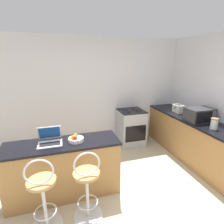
# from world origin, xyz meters

# --- Properties ---
(wall_back) EXTENTS (12.00, 0.06, 2.60)m
(wall_back) POSITION_xyz_m (0.00, 2.54, 1.30)
(wall_back) COLOR silver
(wall_back) RESTS_ON ground_plane
(breakfast_bar) EXTENTS (1.69, 0.54, 0.89)m
(breakfast_bar) POSITION_xyz_m (-0.67, 0.86, 0.45)
(breakfast_bar) COLOR #9E703D
(breakfast_bar) RESTS_ON ground_plane
(counter_right) EXTENTS (0.66, 3.04, 0.89)m
(counter_right) POSITION_xyz_m (2.00, 1.01, 0.44)
(counter_right) COLOR #9E703D
(counter_right) RESTS_ON ground_plane
(bar_stool_near) EXTENTS (0.40, 0.40, 1.03)m
(bar_stool_near) POSITION_xyz_m (-0.94, 0.30, 0.49)
(bar_stool_near) COLOR silver
(bar_stool_near) RESTS_ON ground_plane
(bar_stool_far) EXTENTS (0.40, 0.40, 1.03)m
(bar_stool_far) POSITION_xyz_m (-0.41, 0.30, 0.49)
(bar_stool_far) COLOR silver
(bar_stool_far) RESTS_ON ground_plane
(laptop) EXTENTS (0.34, 0.31, 0.24)m
(laptop) POSITION_xyz_m (-0.84, 0.92, 0.95)
(laptop) COLOR silver
(laptop) RESTS_ON breakfast_bar
(microwave) EXTENTS (0.51, 0.36, 0.27)m
(microwave) POSITION_xyz_m (1.97, 1.08, 1.02)
(microwave) COLOR #2D2D30
(microwave) RESTS_ON counter_right
(toaster) EXTENTS (0.19, 0.25, 0.19)m
(toaster) POSITION_xyz_m (1.97, 1.72, 0.98)
(toaster) COLOR silver
(toaster) RESTS_ON counter_right
(stove_range) EXTENTS (0.61, 0.61, 0.90)m
(stove_range) POSITION_xyz_m (0.99, 2.19, 0.44)
(stove_range) COLOR #9EA3A8
(stove_range) RESTS_ON ground_plane
(fruit_bowl) EXTENTS (0.23, 0.23, 0.11)m
(fruit_bowl) POSITION_xyz_m (-0.48, 0.85, 0.93)
(fruit_bowl) COLOR silver
(fruit_bowl) RESTS_ON breakfast_bar
(storage_jar) EXTENTS (0.12, 0.12, 0.20)m
(storage_jar) POSITION_xyz_m (1.91, 0.65, 0.99)
(storage_jar) COLOR silver
(storage_jar) RESTS_ON counter_right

